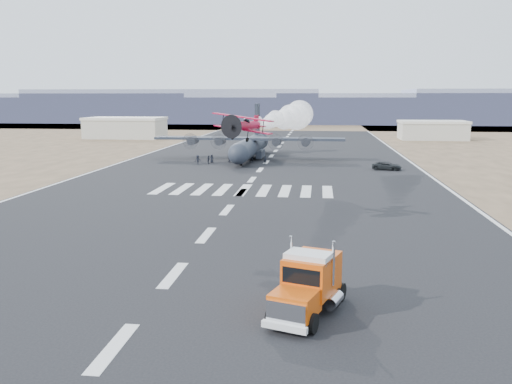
% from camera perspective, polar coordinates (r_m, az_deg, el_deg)
% --- Properties ---
extents(ground, '(500.00, 500.00, 0.00)m').
position_cam_1_polar(ground, '(30.96, -14.77, -15.56)').
color(ground, black).
rests_on(ground, ground).
extents(scrub_far, '(500.00, 80.00, 0.00)m').
position_cam_1_polar(scrub_far, '(256.47, 4.28, 6.99)').
color(scrub_far, brown).
rests_on(scrub_far, ground).
extents(runway_markings, '(60.00, 260.00, 0.01)m').
position_cam_1_polar(runway_markings, '(87.57, -0.43, 1.32)').
color(runway_markings, silver).
rests_on(runway_markings, ground).
extents(ridge_seg_b, '(150.00, 50.00, 15.00)m').
position_cam_1_polar(ridge_seg_b, '(318.69, -19.77, 8.36)').
color(ridge_seg_b, gray).
rests_on(ridge_seg_b, ground).
extents(ridge_seg_c, '(150.00, 50.00, 17.00)m').
position_cam_1_polar(ridge_seg_c, '(295.79, -8.28, 8.95)').
color(ridge_seg_c, gray).
rests_on(ridge_seg_c, ground).
extents(ridge_seg_d, '(150.00, 50.00, 13.00)m').
position_cam_1_polar(ridge_seg_d, '(286.19, 4.56, 8.59)').
color(ridge_seg_d, gray).
rests_on(ridge_seg_d, ground).
extents(ridge_seg_e, '(150.00, 50.00, 15.00)m').
position_cam_1_polar(ridge_seg_e, '(291.08, 17.60, 8.39)').
color(ridge_seg_e, gray).
rests_on(ridge_seg_e, ground).
extents(hangar_left, '(24.50, 14.50, 6.70)m').
position_cam_1_polar(hangar_left, '(182.30, -13.56, 6.62)').
color(hangar_left, '#ABA798').
rests_on(hangar_left, ground).
extents(hangar_right, '(20.50, 12.50, 5.90)m').
position_cam_1_polar(hangar_right, '(179.71, 18.08, 6.23)').
color(hangar_right, '#ABA798').
rests_on(hangar_right, ground).
extents(semi_truck, '(5.04, 8.76, 3.87)m').
position_cam_1_polar(semi_truck, '(33.86, 5.56, -9.53)').
color(semi_truck, black).
rests_on(semi_truck, ground).
extents(aerobatic_biplane, '(6.61, 6.02, 2.82)m').
position_cam_1_polar(aerobatic_biplane, '(55.50, -1.26, 7.04)').
color(aerobatic_biplane, '#BE0C30').
extents(smoke_trail, '(6.79, 27.41, 4.12)m').
position_cam_1_polar(smoke_trail, '(77.80, 3.99, 7.99)').
color(smoke_trail, white).
extents(transport_aircraft, '(40.34, 33.24, 11.67)m').
position_cam_1_polar(transport_aircraft, '(117.09, -0.61, 4.98)').
color(transport_aircraft, black).
rests_on(transport_aircraft, ground).
extents(support_vehicle, '(5.71, 3.46, 1.48)m').
position_cam_1_polar(support_vehicle, '(102.20, 13.60, 2.70)').
color(support_vehicle, black).
rests_on(support_vehicle, ground).
extents(crew_a, '(0.66, 0.57, 1.64)m').
position_cam_1_polar(crew_a, '(107.95, 0.98, 3.39)').
color(crew_a, black).
rests_on(crew_a, ground).
extents(crew_b, '(0.73, 0.93, 1.66)m').
position_cam_1_polar(crew_b, '(108.94, -4.99, 3.42)').
color(crew_b, black).
rests_on(crew_b, ground).
extents(crew_c, '(1.25, 0.76, 1.80)m').
position_cam_1_polar(crew_c, '(108.25, -6.16, 3.40)').
color(crew_c, black).
rests_on(crew_c, ground).
extents(crew_d, '(0.76, 1.12, 1.73)m').
position_cam_1_polar(crew_d, '(111.83, -2.87, 3.63)').
color(crew_d, black).
rests_on(crew_d, ground).
extents(crew_e, '(0.94, 0.85, 1.64)m').
position_cam_1_polar(crew_e, '(110.83, -4.68, 3.53)').
color(crew_e, black).
rests_on(crew_e, ground).
extents(crew_f, '(1.56, 0.75, 1.62)m').
position_cam_1_polar(crew_f, '(113.51, -1.44, 3.71)').
color(crew_f, black).
rests_on(crew_f, ground).
extents(crew_g, '(0.69, 0.73, 1.55)m').
position_cam_1_polar(crew_g, '(110.07, -2.77, 3.49)').
color(crew_g, black).
rests_on(crew_g, ground).
extents(crew_h, '(0.93, 0.66, 1.74)m').
position_cam_1_polar(crew_h, '(110.49, -0.50, 3.57)').
color(crew_h, black).
rests_on(crew_h, ground).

